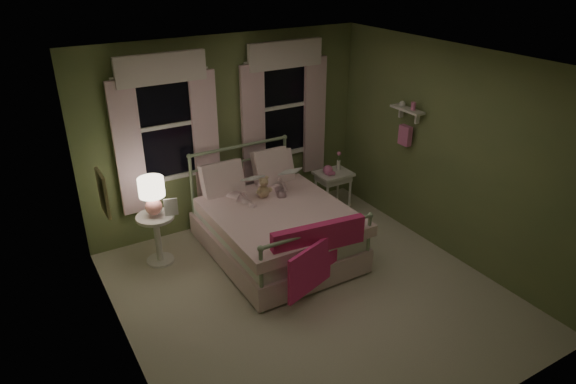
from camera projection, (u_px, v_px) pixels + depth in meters
room_shell at (313, 191)px, 5.30m from camera, size 4.20×4.20×4.20m
bed at (275, 226)px, 6.50m from camera, size 1.58×2.04×1.18m
pink_throw at (320, 247)px, 5.60m from camera, size 1.10×0.39×0.71m
child_left at (238, 179)px, 6.46m from camera, size 0.29×0.21×0.73m
child_right at (276, 173)px, 6.74m from camera, size 0.37×0.33×0.64m
book_left at (247, 184)px, 6.25m from camera, size 0.22×0.15×0.26m
book_right at (286, 178)px, 6.53m from camera, size 0.23×0.19×0.26m
teddy_bear at (264, 189)px, 6.53m from camera, size 0.22×0.17×0.30m
nightstand_left at (157, 232)px, 6.28m from camera, size 0.46×0.46×0.65m
table_lamp at (152, 193)px, 6.05m from camera, size 0.31×0.31×0.48m
book_nightstand at (165, 216)px, 6.16m from camera, size 0.22×0.26×0.02m
nightstand_right at (333, 179)px, 7.40m from camera, size 0.50×0.40×0.64m
pink_toy at (328, 170)px, 7.28m from camera, size 0.14×0.19×0.14m
bud_vase at (339, 161)px, 7.39m from camera, size 0.06×0.06×0.28m
window_left at (166, 121)px, 6.34m from camera, size 1.34×0.13×1.96m
window_right at (284, 102)px, 7.13m from camera, size 1.34×0.13×1.96m
wall_shelf at (406, 123)px, 6.62m from camera, size 0.15×0.50×0.60m
framed_picture at (103, 193)px, 4.78m from camera, size 0.03×0.32×0.42m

